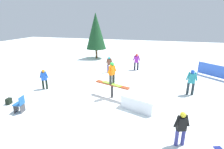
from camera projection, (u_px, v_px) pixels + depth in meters
ground_plane at (112, 97)px, 10.73m from camera, size 60.00×60.00×0.00m
rail_feature at (112, 86)px, 10.50m from camera, size 2.27×1.01×0.88m
snow_kicker_ramp at (142, 100)px, 9.55m from camera, size 2.19×2.00×0.71m
main_rider_on_rail at (112, 73)px, 10.25m from camera, size 1.36×0.80×1.35m
bystander_black at (181, 127)px, 6.46m from camera, size 0.62×0.32×1.42m
bystander_brown at (109, 64)px, 15.48m from camera, size 0.54×0.33×1.41m
bystander_purple at (136, 61)px, 16.20m from camera, size 0.70×0.26×1.54m
bystander_teal at (191, 81)px, 10.84m from camera, size 0.68×0.25×1.64m
bystander_blue at (44, 78)px, 11.80m from camera, size 0.63×0.26×1.38m
folding_chair at (20, 105)px, 8.93m from camera, size 0.51×0.51×0.88m
backpack_on_snow at (9, 101)px, 9.86m from camera, size 0.26×0.33×0.34m
safety_fence at (220, 72)px, 13.75m from camera, size 2.78×2.45×1.10m
pine_tree_far at (96, 31)px, 20.32m from camera, size 2.34×2.34×5.31m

